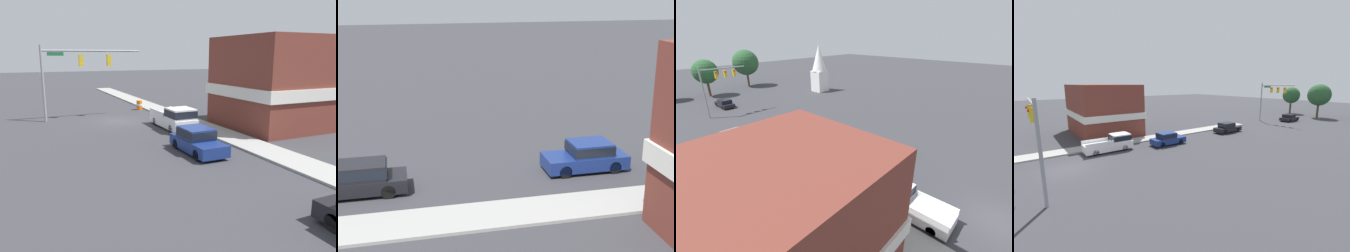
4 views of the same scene
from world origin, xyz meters
TOP-DOWN VIEW (x-y plane):
  - ground_plane at (0.00, 0.00)m, footprint 200.00×200.00m
  - sidewalk_curb at (-5.70, 0.00)m, footprint 2.40×60.00m
  - near_signal_assembly at (3.14, -2.33)m, footprint 9.07×0.49m
  - car_lead at (-1.69, 11.65)m, footprint 1.84×4.33m
  - pickup_truck_parked at (-3.30, 5.19)m, footprint 1.99×5.26m
  - construction_barrel at (-3.90, -5.21)m, footprint 0.63×0.63m
  - corner_brick_building at (-13.34, 7.47)m, footprint 12.19×8.45m

SIDE VIEW (x-z plane):
  - ground_plane at x=0.00m, z-range 0.00..0.00m
  - sidewalk_curb at x=-5.70m, z-range 0.00..0.14m
  - construction_barrel at x=-3.90m, z-range 0.01..1.04m
  - car_lead at x=-1.69m, z-range 0.03..1.57m
  - pickup_truck_parked at x=-3.30m, z-range -0.01..1.83m
  - corner_brick_building at x=-13.34m, z-range -0.07..7.30m
  - near_signal_assembly at x=3.14m, z-range 1.60..8.38m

